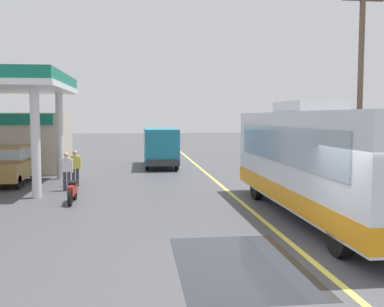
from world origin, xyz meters
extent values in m
plane|color=#424247|center=(0.00, 20.00, 0.00)|extent=(120.00, 120.00, 0.00)
cube|color=#D8CC4C|center=(0.00, 15.00, 0.00)|extent=(0.16, 50.00, 0.01)
cube|color=#26282D|center=(-1.66, 0.15, 0.00)|extent=(2.68, 4.40, 0.01)
cube|color=silver|center=(1.84, 4.30, 1.88)|extent=(2.50, 11.00, 2.90)
cube|color=orange|center=(1.84, 4.30, 0.77)|extent=(2.54, 11.04, 0.56)
cube|color=#8C9EAD|center=(0.57, 4.30, 2.33)|extent=(0.06, 9.35, 1.10)
cube|color=#8C9EAD|center=(3.11, 4.30, 2.33)|extent=(0.06, 9.35, 1.10)
cube|color=#B2B2B7|center=(1.84, 5.30, 3.51)|extent=(1.60, 2.80, 0.36)
cylinder|color=black|center=(0.74, 0.40, 0.50)|extent=(0.30, 1.00, 1.00)
cylinder|color=black|center=(0.74, 7.60, 0.50)|extent=(0.30, 1.00, 1.00)
cylinder|color=black|center=(2.94, 7.60, 0.50)|extent=(0.30, 1.00, 1.00)
cylinder|color=silver|center=(-7.77, 8.92, 2.30)|extent=(0.36, 0.36, 4.60)
cylinder|color=silver|center=(-7.77, 14.32, 2.30)|extent=(0.36, 0.36, 4.60)
cube|color=beige|center=(-11.47, 17.82, 1.70)|extent=(7.00, 4.40, 3.40)
cube|color=olive|center=(-9.83, 12.65, 0.72)|extent=(1.70, 4.20, 0.80)
cube|color=olive|center=(-9.83, 12.85, 1.47)|extent=(1.50, 2.31, 0.70)
cube|color=#8C9EAD|center=(-9.83, 12.85, 1.47)|extent=(1.53, 2.35, 0.49)
cylinder|color=black|center=(-9.08, 11.15, 0.32)|extent=(0.20, 0.64, 0.64)
cylinder|color=black|center=(-10.58, 14.15, 0.32)|extent=(0.20, 0.64, 0.64)
cylinder|color=black|center=(-9.08, 14.15, 0.32)|extent=(0.20, 0.64, 0.64)
cube|color=teal|center=(-2.42, 19.54, 1.39)|extent=(2.00, 6.00, 2.10)
cube|color=#8C9EAD|center=(-2.42, 19.54, 1.79)|extent=(2.04, 5.10, 0.80)
cube|color=#2D2D33|center=(-2.42, 16.49, 0.54)|extent=(1.90, 0.16, 0.36)
cylinder|color=black|center=(-3.30, 17.54, 0.38)|extent=(0.22, 0.76, 0.76)
cylinder|color=black|center=(-1.54, 17.54, 0.38)|extent=(0.22, 0.76, 0.76)
cylinder|color=black|center=(-3.30, 21.54, 0.38)|extent=(0.22, 0.76, 0.76)
cylinder|color=black|center=(-1.54, 21.54, 0.38)|extent=(0.22, 0.76, 0.76)
cylinder|color=black|center=(-6.23, 7.07, 0.30)|extent=(0.10, 0.60, 0.60)
cylinder|color=black|center=(-6.23, 8.27, 0.30)|extent=(0.10, 0.60, 0.60)
cube|color=maroon|center=(-6.23, 7.67, 0.50)|extent=(0.20, 1.30, 0.36)
cube|color=black|center=(-6.23, 7.82, 0.72)|extent=(0.24, 0.60, 0.12)
cylinder|color=#2D2D33|center=(-6.23, 7.12, 0.90)|extent=(0.55, 0.04, 0.04)
cylinder|color=#33333F|center=(-6.77, 11.74, 0.41)|extent=(0.14, 0.14, 0.82)
cylinder|color=#33333F|center=(-6.59, 11.74, 0.41)|extent=(0.14, 0.14, 0.82)
cube|color=#D8CC4C|center=(-6.68, 11.74, 1.12)|extent=(0.36, 0.22, 0.60)
sphere|color=tan|center=(-6.68, 11.74, 1.55)|extent=(0.22, 0.22, 0.22)
cylinder|color=#D8CC4C|center=(-6.91, 11.74, 1.07)|extent=(0.09, 0.09, 0.58)
cylinder|color=#D8CC4C|center=(-6.45, 11.74, 1.07)|extent=(0.09, 0.09, 0.58)
cylinder|color=#33333F|center=(-6.96, 10.52, 0.41)|extent=(0.14, 0.14, 0.82)
cylinder|color=#33333F|center=(-6.78, 10.52, 0.41)|extent=(0.14, 0.14, 0.82)
cube|color=silver|center=(-6.87, 10.52, 1.12)|extent=(0.36, 0.22, 0.60)
sphere|color=tan|center=(-6.87, 10.52, 1.55)|extent=(0.22, 0.22, 0.22)
cylinder|color=silver|center=(-7.10, 10.52, 1.07)|extent=(0.09, 0.09, 0.58)
cylinder|color=silver|center=(-6.64, 10.52, 1.07)|extent=(0.09, 0.09, 0.58)
cylinder|color=brown|center=(5.61, 9.12, 4.34)|extent=(0.24, 0.24, 8.69)
camera|label=1|loc=(-3.77, -9.11, 3.17)|focal=41.93mm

